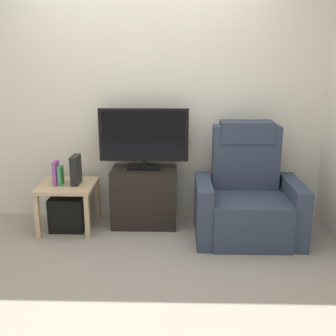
{
  "coord_description": "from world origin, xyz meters",
  "views": [
    {
      "loc": [
        0.35,
        -2.97,
        1.63
      ],
      "look_at": [
        0.26,
        0.5,
        0.7
      ],
      "focal_mm": 42.36,
      "sensor_mm": 36.0,
      "label": 1
    }
  ],
  "objects_px": {
    "television": "(144,137)",
    "game_console": "(76,170)",
    "side_table": "(68,191)",
    "recliner_armchair": "(247,198)",
    "tv_stand": "(145,197)",
    "book_middle": "(60,175)",
    "subwoofer_box": "(69,212)",
    "book_leftmost": "(56,173)"
  },
  "relations": [
    {
      "from": "television",
      "to": "recliner_armchair",
      "type": "xyz_separation_m",
      "value": [
        1.0,
        -0.26,
        -0.54
      ]
    },
    {
      "from": "tv_stand",
      "to": "side_table",
      "type": "height_order",
      "value": "tv_stand"
    },
    {
      "from": "television",
      "to": "recliner_armchair",
      "type": "height_order",
      "value": "television"
    },
    {
      "from": "tv_stand",
      "to": "game_console",
      "type": "relative_size",
      "value": 2.29
    },
    {
      "from": "game_console",
      "to": "television",
      "type": "bearing_deg",
      "value": 10.93
    },
    {
      "from": "television",
      "to": "subwoofer_box",
      "type": "relative_size",
      "value": 2.61
    },
    {
      "from": "book_leftmost",
      "to": "book_middle",
      "type": "distance_m",
      "value": 0.05
    },
    {
      "from": "book_leftmost",
      "to": "subwoofer_box",
      "type": "bearing_deg",
      "value": 11.31
    },
    {
      "from": "side_table",
      "to": "game_console",
      "type": "relative_size",
      "value": 1.89
    },
    {
      "from": "recliner_armchair",
      "to": "subwoofer_box",
      "type": "relative_size",
      "value": 3.18
    },
    {
      "from": "recliner_armchair",
      "to": "game_console",
      "type": "relative_size",
      "value": 3.78
    },
    {
      "from": "subwoofer_box",
      "to": "book_middle",
      "type": "bearing_deg",
      "value": -160.38
    },
    {
      "from": "book_leftmost",
      "to": "book_middle",
      "type": "relative_size",
      "value": 1.24
    },
    {
      "from": "television",
      "to": "book_middle",
      "type": "bearing_deg",
      "value": -168.94
    },
    {
      "from": "television",
      "to": "game_console",
      "type": "relative_size",
      "value": 3.1
    },
    {
      "from": "television",
      "to": "tv_stand",
      "type": "bearing_deg",
      "value": -90.0
    },
    {
      "from": "tv_stand",
      "to": "television",
      "type": "bearing_deg",
      "value": 90.0
    },
    {
      "from": "television",
      "to": "subwoofer_box",
      "type": "xyz_separation_m",
      "value": [
        -0.75,
        -0.14,
        -0.74
      ]
    },
    {
      "from": "side_table",
      "to": "game_console",
      "type": "bearing_deg",
      "value": 6.34
    },
    {
      "from": "side_table",
      "to": "game_console",
      "type": "height_order",
      "value": "game_console"
    },
    {
      "from": "book_middle",
      "to": "game_console",
      "type": "height_order",
      "value": "game_console"
    },
    {
      "from": "side_table",
      "to": "subwoofer_box",
      "type": "distance_m",
      "value": 0.22
    },
    {
      "from": "book_leftmost",
      "to": "game_console",
      "type": "xyz_separation_m",
      "value": [
        0.19,
        0.03,
        0.03
      ]
    },
    {
      "from": "subwoofer_box",
      "to": "television",
      "type": "bearing_deg",
      "value": 10.39
    },
    {
      "from": "subwoofer_box",
      "to": "book_leftmost",
      "type": "height_order",
      "value": "book_leftmost"
    },
    {
      "from": "tv_stand",
      "to": "book_leftmost",
      "type": "relative_size",
      "value": 2.77
    },
    {
      "from": "tv_stand",
      "to": "television",
      "type": "relative_size",
      "value": 0.74
    },
    {
      "from": "recliner_armchair",
      "to": "game_console",
      "type": "height_order",
      "value": "recliner_armchair"
    },
    {
      "from": "recliner_armchair",
      "to": "tv_stand",
      "type": "bearing_deg",
      "value": 169.63
    },
    {
      "from": "game_console",
      "to": "tv_stand",
      "type": "bearing_deg",
      "value": 9.35
    },
    {
      "from": "tv_stand",
      "to": "book_middle",
      "type": "distance_m",
      "value": 0.86
    },
    {
      "from": "book_middle",
      "to": "side_table",
      "type": "bearing_deg",
      "value": 19.62
    },
    {
      "from": "book_middle",
      "to": "recliner_armchair",
      "type": "bearing_deg",
      "value": -3.26
    },
    {
      "from": "tv_stand",
      "to": "side_table",
      "type": "distance_m",
      "value": 0.77
    },
    {
      "from": "tv_stand",
      "to": "side_table",
      "type": "relative_size",
      "value": 1.21
    },
    {
      "from": "book_leftmost",
      "to": "book_middle",
      "type": "bearing_deg",
      "value": 0.0
    },
    {
      "from": "television",
      "to": "game_console",
      "type": "height_order",
      "value": "television"
    },
    {
      "from": "side_table",
      "to": "game_console",
      "type": "distance_m",
      "value": 0.23
    },
    {
      "from": "television",
      "to": "book_leftmost",
      "type": "xyz_separation_m",
      "value": [
        -0.85,
        -0.16,
        -0.33
      ]
    },
    {
      "from": "recliner_armchair",
      "to": "book_leftmost",
      "type": "xyz_separation_m",
      "value": [
        -1.86,
        0.1,
        0.21
      ]
    },
    {
      "from": "recliner_armchair",
      "to": "game_console",
      "type": "bearing_deg",
      "value": 178.65
    },
    {
      "from": "tv_stand",
      "to": "game_console",
      "type": "xyz_separation_m",
      "value": [
        -0.66,
        -0.11,
        0.31
      ]
    }
  ]
}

